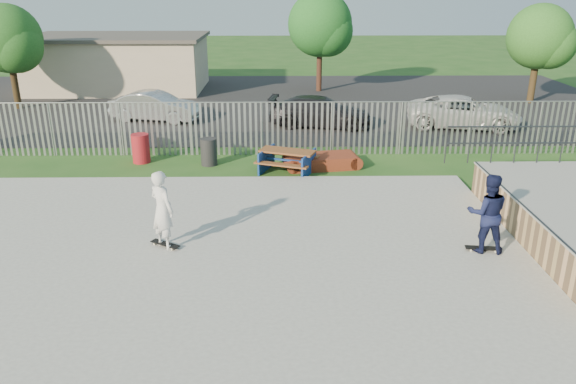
{
  "coord_description": "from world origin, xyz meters",
  "views": [
    {
      "loc": [
        1.67,
        -11.39,
        6.11
      ],
      "look_at": [
        1.88,
        2.0,
        1.1
      ],
      "focal_mm": 35.0,
      "sensor_mm": 36.0,
      "label": 1
    }
  ],
  "objects_px": {
    "trash_bin_red": "(141,148)",
    "funbox": "(322,161)",
    "car_dark": "(320,112)",
    "skater_navy": "(487,213)",
    "tree_left": "(7,39)",
    "car_white": "(464,112)",
    "tree_mid": "(320,24)",
    "skater_white": "(162,210)",
    "trash_bin_grey": "(209,152)",
    "car_silver": "(155,106)",
    "picnic_table": "(287,161)",
    "tree_right": "(540,37)"
  },
  "relations": [
    {
      "from": "tree_right",
      "to": "skater_navy",
      "type": "height_order",
      "value": "tree_right"
    },
    {
      "from": "funbox",
      "to": "tree_left",
      "type": "bearing_deg",
      "value": 136.77
    },
    {
      "from": "trash_bin_red",
      "to": "funbox",
      "type": "bearing_deg",
      "value": -6.22
    },
    {
      "from": "car_silver",
      "to": "car_dark",
      "type": "height_order",
      "value": "car_silver"
    },
    {
      "from": "car_silver",
      "to": "tree_right",
      "type": "xyz_separation_m",
      "value": [
        19.36,
        3.96,
        2.77
      ]
    },
    {
      "from": "funbox",
      "to": "car_white",
      "type": "relative_size",
      "value": 0.48
    },
    {
      "from": "trash_bin_grey",
      "to": "tree_left",
      "type": "xyz_separation_m",
      "value": [
        -10.95,
        9.7,
        3.02
      ]
    },
    {
      "from": "picnic_table",
      "to": "car_silver",
      "type": "bearing_deg",
      "value": 149.11
    },
    {
      "from": "picnic_table",
      "to": "skater_navy",
      "type": "xyz_separation_m",
      "value": [
        4.54,
        -6.37,
        0.71
      ]
    },
    {
      "from": "car_white",
      "to": "tree_mid",
      "type": "distance_m",
      "value": 11.29
    },
    {
      "from": "tree_right",
      "to": "skater_white",
      "type": "bearing_deg",
      "value": -132.71
    },
    {
      "from": "picnic_table",
      "to": "tree_mid",
      "type": "bearing_deg",
      "value": 103.06
    },
    {
      "from": "skater_white",
      "to": "tree_left",
      "type": "bearing_deg",
      "value": -15.28
    },
    {
      "from": "skater_navy",
      "to": "skater_white",
      "type": "height_order",
      "value": "same"
    },
    {
      "from": "funbox",
      "to": "car_white",
      "type": "height_order",
      "value": "car_white"
    },
    {
      "from": "picnic_table",
      "to": "trash_bin_red",
      "type": "height_order",
      "value": "trash_bin_red"
    },
    {
      "from": "trash_bin_red",
      "to": "car_dark",
      "type": "bearing_deg",
      "value": 37.53
    },
    {
      "from": "trash_bin_grey",
      "to": "car_white",
      "type": "height_order",
      "value": "car_white"
    },
    {
      "from": "car_dark",
      "to": "car_white",
      "type": "distance_m",
      "value": 6.38
    },
    {
      "from": "funbox",
      "to": "skater_navy",
      "type": "height_order",
      "value": "skater_navy"
    },
    {
      "from": "tree_left",
      "to": "tree_mid",
      "type": "distance_m",
      "value": 16.54
    },
    {
      "from": "car_white",
      "to": "car_silver",
      "type": "bearing_deg",
      "value": 94.97
    },
    {
      "from": "tree_left",
      "to": "car_white",
      "type": "bearing_deg",
      "value": -11.4
    },
    {
      "from": "trash_bin_grey",
      "to": "tree_right",
      "type": "bearing_deg",
      "value": 33.83
    },
    {
      "from": "picnic_table",
      "to": "tree_right",
      "type": "bearing_deg",
      "value": 62.11
    },
    {
      "from": "tree_left",
      "to": "skater_navy",
      "type": "distance_m",
      "value": 25.04
    },
    {
      "from": "funbox",
      "to": "car_white",
      "type": "xyz_separation_m",
      "value": [
        6.73,
        5.69,
        0.49
      ]
    },
    {
      "from": "car_white",
      "to": "tree_left",
      "type": "relative_size",
      "value": 0.95
    },
    {
      "from": "skater_navy",
      "to": "skater_white",
      "type": "relative_size",
      "value": 1.0
    },
    {
      "from": "car_dark",
      "to": "skater_navy",
      "type": "bearing_deg",
      "value": -158.47
    },
    {
      "from": "car_dark",
      "to": "tree_mid",
      "type": "relative_size",
      "value": 0.81
    },
    {
      "from": "funbox",
      "to": "skater_white",
      "type": "distance_m",
      "value": 7.86
    },
    {
      "from": "trash_bin_grey",
      "to": "tree_right",
      "type": "height_order",
      "value": "tree_right"
    },
    {
      "from": "skater_navy",
      "to": "car_silver",
      "type": "bearing_deg",
      "value": -45.52
    },
    {
      "from": "trash_bin_red",
      "to": "car_dark",
      "type": "height_order",
      "value": "car_dark"
    },
    {
      "from": "car_dark",
      "to": "skater_navy",
      "type": "xyz_separation_m",
      "value": [
        2.97,
        -12.84,
        0.42
      ]
    },
    {
      "from": "tree_left",
      "to": "skater_navy",
      "type": "relative_size",
      "value": 2.73
    },
    {
      "from": "tree_right",
      "to": "tree_mid",
      "type": "bearing_deg",
      "value": 161.77
    },
    {
      "from": "trash_bin_red",
      "to": "trash_bin_grey",
      "type": "height_order",
      "value": "trash_bin_red"
    },
    {
      "from": "funbox",
      "to": "tree_left",
      "type": "relative_size",
      "value": 0.46
    },
    {
      "from": "tree_mid",
      "to": "skater_white",
      "type": "xyz_separation_m",
      "value": [
        -5.14,
        -21.38,
        -2.75
      ]
    },
    {
      "from": "trash_bin_grey",
      "to": "skater_white",
      "type": "bearing_deg",
      "value": -92.09
    },
    {
      "from": "tree_mid",
      "to": "skater_white",
      "type": "height_order",
      "value": "tree_mid"
    },
    {
      "from": "picnic_table",
      "to": "skater_white",
      "type": "relative_size",
      "value": 1.19
    },
    {
      "from": "trash_bin_red",
      "to": "tree_left",
      "type": "xyz_separation_m",
      "value": [
        -8.47,
        9.35,
        2.98
      ]
    },
    {
      "from": "funbox",
      "to": "car_silver",
      "type": "distance_m",
      "value": 10.24
    },
    {
      "from": "trash_bin_red",
      "to": "skater_navy",
      "type": "distance_m",
      "value": 12.41
    },
    {
      "from": "car_silver",
      "to": "car_white",
      "type": "bearing_deg",
      "value": -83.38
    },
    {
      "from": "funbox",
      "to": "trash_bin_red",
      "type": "xyz_separation_m",
      "value": [
        -6.48,
        0.71,
        0.3
      ]
    },
    {
      "from": "tree_left",
      "to": "car_dark",
      "type": "bearing_deg",
      "value": -15.03
    }
  ]
}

